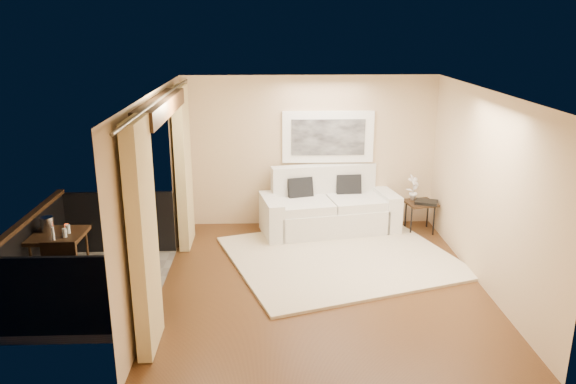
{
  "coord_description": "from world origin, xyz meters",
  "views": [
    {
      "loc": [
        -0.75,
        -7.28,
        3.57
      ],
      "look_at": [
        -0.44,
        1.02,
        1.05
      ],
      "focal_mm": 35.0,
      "sensor_mm": 36.0,
      "label": 1
    }
  ],
  "objects_px": {
    "balcony_chair_far": "(134,242)",
    "balcony_chair_near": "(59,276)",
    "bistro_table": "(58,239)",
    "ice_bucket": "(47,224)",
    "sofa": "(328,209)",
    "side_table": "(420,205)",
    "orchid": "(413,188)"
  },
  "relations": [
    {
      "from": "sofa",
      "to": "orchid",
      "type": "xyz_separation_m",
      "value": [
        1.51,
        0.01,
        0.37
      ]
    },
    {
      "from": "sofa",
      "to": "orchid",
      "type": "distance_m",
      "value": 1.55
    },
    {
      "from": "ice_bucket",
      "to": "side_table",
      "type": "bearing_deg",
      "value": 18.54
    },
    {
      "from": "balcony_chair_far",
      "to": "balcony_chair_near",
      "type": "xyz_separation_m",
      "value": [
        -0.62,
        -1.3,
        0.07
      ]
    },
    {
      "from": "orchid",
      "to": "balcony_chair_near",
      "type": "distance_m",
      "value": 5.96
    },
    {
      "from": "balcony_chair_near",
      "to": "balcony_chair_far",
      "type": "bearing_deg",
      "value": 64.92
    },
    {
      "from": "side_table",
      "to": "balcony_chair_near",
      "type": "xyz_separation_m",
      "value": [
        -5.26,
        -2.9,
        0.1
      ]
    },
    {
      "from": "sofa",
      "to": "ice_bucket",
      "type": "distance_m",
      "value": 4.6
    },
    {
      "from": "sofa",
      "to": "balcony_chair_near",
      "type": "height_order",
      "value": "sofa"
    },
    {
      "from": "balcony_chair_far",
      "to": "bistro_table",
      "type": "bearing_deg",
      "value": 31.47
    },
    {
      "from": "sofa",
      "to": "balcony_chair_far",
      "type": "distance_m",
      "value": 3.47
    },
    {
      "from": "sofa",
      "to": "side_table",
      "type": "bearing_deg",
      "value": -14.26
    },
    {
      "from": "bistro_table",
      "to": "balcony_chair_near",
      "type": "height_order",
      "value": "balcony_chair_near"
    },
    {
      "from": "side_table",
      "to": "bistro_table",
      "type": "bearing_deg",
      "value": -159.85
    },
    {
      "from": "bistro_table",
      "to": "balcony_chair_near",
      "type": "bearing_deg",
      "value": -71.44
    },
    {
      "from": "side_table",
      "to": "ice_bucket",
      "type": "height_order",
      "value": "ice_bucket"
    },
    {
      "from": "sofa",
      "to": "ice_bucket",
      "type": "height_order",
      "value": "sofa"
    },
    {
      "from": "bistro_table",
      "to": "ice_bucket",
      "type": "xyz_separation_m",
      "value": [
        -0.17,
        0.12,
        0.18
      ]
    },
    {
      "from": "orchid",
      "to": "ice_bucket",
      "type": "relative_size",
      "value": 2.3
    },
    {
      "from": "bistro_table",
      "to": "ice_bucket",
      "type": "distance_m",
      "value": 0.28
    },
    {
      "from": "bistro_table",
      "to": "ice_bucket",
      "type": "height_order",
      "value": "ice_bucket"
    },
    {
      "from": "sofa",
      "to": "balcony_chair_far",
      "type": "height_order",
      "value": "sofa"
    },
    {
      "from": "orchid",
      "to": "balcony_chair_far",
      "type": "distance_m",
      "value": 4.85
    },
    {
      "from": "balcony_chair_far",
      "to": "ice_bucket",
      "type": "relative_size",
      "value": 4.42
    },
    {
      "from": "sofa",
      "to": "ice_bucket",
      "type": "relative_size",
      "value": 12.43
    },
    {
      "from": "sofa",
      "to": "side_table",
      "type": "height_order",
      "value": "sofa"
    },
    {
      "from": "sofa",
      "to": "balcony_chair_far",
      "type": "xyz_separation_m",
      "value": [
        -3.02,
        -1.7,
        0.11
      ]
    },
    {
      "from": "sofa",
      "to": "orchid",
      "type": "relative_size",
      "value": 5.4
    },
    {
      "from": "balcony_chair_far",
      "to": "ice_bucket",
      "type": "xyz_separation_m",
      "value": [
        -1.08,
        -0.32,
        0.4
      ]
    },
    {
      "from": "bistro_table",
      "to": "balcony_chair_near",
      "type": "xyz_separation_m",
      "value": [
        0.29,
        -0.86,
        -0.15
      ]
    },
    {
      "from": "side_table",
      "to": "balcony_chair_far",
      "type": "height_order",
      "value": "balcony_chair_far"
    },
    {
      "from": "ice_bucket",
      "to": "balcony_chair_near",
      "type": "bearing_deg",
      "value": -64.81
    }
  ]
}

